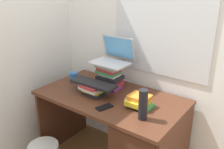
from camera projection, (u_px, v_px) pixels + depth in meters
wall_back at (137, 23)px, 2.25m from camera, size 6.00×0.06×2.60m
wall_left at (40, 20)px, 2.43m from camera, size 0.05×6.00×2.60m
desk at (139, 142)px, 2.08m from camera, size 1.27×0.70×0.73m
book_stack_tall at (110, 76)px, 2.28m from camera, size 0.24×0.19×0.23m
book_stack_keyboard_riser at (93, 89)px, 2.16m from camera, size 0.21×0.18×0.10m
book_stack_side at (139, 101)px, 1.96m from camera, size 0.22×0.17×0.10m
laptop at (113, 57)px, 2.27m from camera, size 0.34×0.29×0.23m
keyboard at (93, 84)px, 2.14m from camera, size 0.42×0.15×0.02m
computer_mouse at (129, 99)px, 2.06m from camera, size 0.06×0.10×0.04m
mug at (74, 77)px, 2.44m from camera, size 0.12×0.09×0.09m
water_bottle at (143, 105)px, 1.77m from camera, size 0.07×0.07×0.23m
cell_phone at (104, 107)px, 1.96m from camera, size 0.10×0.15×0.01m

